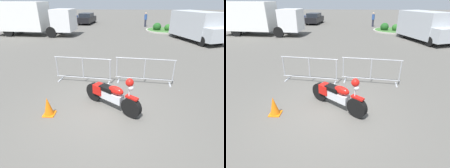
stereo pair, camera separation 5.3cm
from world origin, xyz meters
TOP-DOWN VIEW (x-y plane):
  - ground_plane at (0.00, 0.00)m, footprint 120.00×120.00m
  - motorcycle at (0.27, 0.29)m, footprint 1.82×1.43m
  - crowd_barrier_near at (-1.00, 2.18)m, footprint 2.36×0.72m
  - crowd_barrier_far at (1.53, 2.18)m, footprint 2.36×0.72m
  - box_truck at (-8.09, 12.69)m, footprint 7.86×2.87m
  - delivery_van at (6.80, 10.79)m, footprint 3.51×5.36m
  - parked_car_maroon at (-12.62, 21.58)m, footprint 2.16×4.35m
  - parked_car_tan at (-9.81, 21.58)m, footprint 2.18×4.40m
  - parked_car_blue at (-7.01, 21.54)m, footprint 2.25×4.54m
  - parked_car_black at (-4.20, 21.62)m, footprint 2.18×4.41m
  - pedestrian at (3.73, 19.07)m, footprint 0.38×0.38m
  - planter_island at (5.19, 15.54)m, footprint 4.05×4.05m
  - traffic_cone at (-1.61, -0.19)m, footprint 0.34×0.34m

SIDE VIEW (x-z plane):
  - ground_plane at x=0.00m, z-range 0.00..0.00m
  - planter_island at x=5.19m, z-range -0.24..0.67m
  - traffic_cone at x=-1.61m, z-range -0.01..0.58m
  - motorcycle at x=0.27m, z-range -0.14..1.07m
  - crowd_barrier_near at x=-1.00m, z-range 0.02..1.09m
  - crowd_barrier_far at x=1.53m, z-range 0.02..1.09m
  - parked_car_maroon at x=-12.62m, z-range 0.01..1.43m
  - parked_car_tan at x=-9.81m, z-range 0.01..1.45m
  - parked_car_black at x=-4.20m, z-range 0.01..1.45m
  - parked_car_blue at x=-7.01m, z-range 0.01..1.49m
  - pedestrian at x=3.73m, z-range 0.07..1.76m
  - delivery_van at x=6.80m, z-range 0.09..2.40m
  - box_truck at x=-8.09m, z-range 0.15..3.13m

